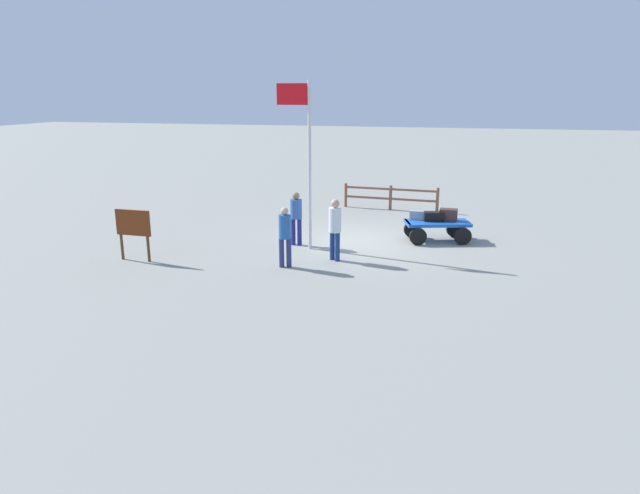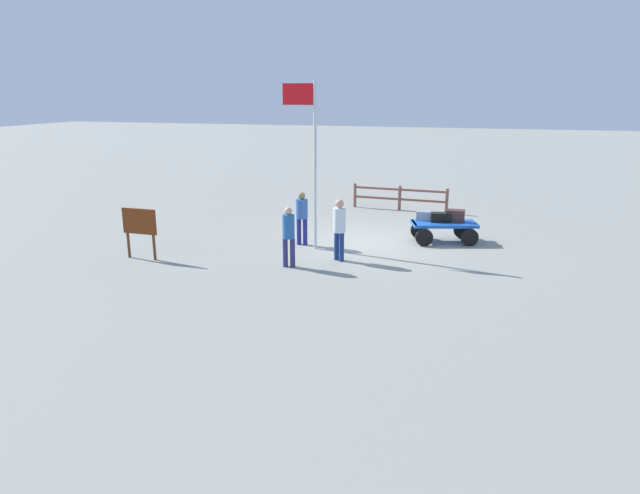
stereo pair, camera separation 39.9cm
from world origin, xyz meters
name	(u,v)px [view 1 (the left image)]	position (x,y,z in m)	size (l,w,h in m)	color
ground_plane	(362,240)	(0.00, 0.00, 0.00)	(120.00, 120.00, 0.00)	gray
luggage_cart	(437,227)	(-2.32, -0.52, 0.46)	(2.21, 1.58, 0.65)	blue
suitcase_navy	(448,215)	(-2.66, -0.73, 0.84)	(0.57, 0.39, 0.38)	#402A27
suitcase_grey	(419,215)	(-1.72, -0.67, 0.79)	(0.57, 0.30, 0.29)	gray
suitcase_olive	(434,216)	(-2.20, -0.57, 0.79)	(0.67, 0.45, 0.30)	black
worker_lead	(296,214)	(1.93, 1.05, 1.00)	(0.39, 0.39, 1.68)	navy
worker_trailing	(335,225)	(0.38, 2.40, 1.05)	(0.49, 0.49, 1.78)	navy
worker_supervisor	(285,233)	(1.56, 3.36, 0.97)	(0.40, 0.40, 1.68)	navy
flagpole	(305,149)	(1.53, 1.37, 3.03)	(1.03, 0.10, 5.00)	silver
signboard	(133,227)	(5.90, 3.82, 0.99)	(1.07, 0.10, 1.48)	#4C3319
wooden_fence	(391,196)	(-0.22, -5.17, 0.57)	(3.89, 0.35, 0.99)	brown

